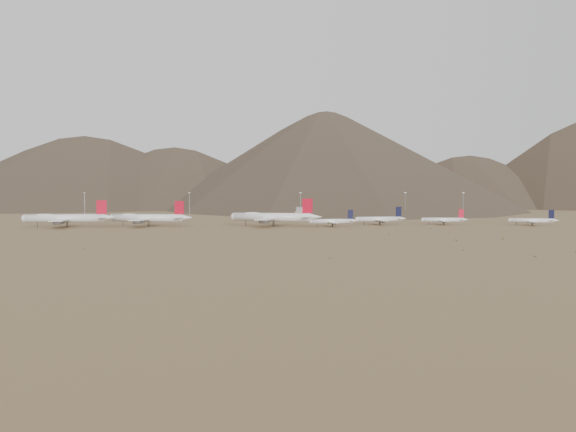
{
  "coord_description": "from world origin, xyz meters",
  "views": [
    {
      "loc": [
        -9.02,
        -395.0,
        25.71
      ],
      "look_at": [
        14.69,
        30.0,
        7.61
      ],
      "focal_mm": 35.0,
      "sensor_mm": 36.0,
      "label": 1
    }
  ],
  "objects": [
    {
      "name": "mast_far_east",
      "position": [
        185.7,
        123.88,
        14.2
      ],
      "size": [
        2.0,
        0.6,
        25.7
      ],
      "color": "gray",
      "rests_on": "ground"
    },
    {
      "name": "desert_scrub",
      "position": [
        31.92,
        -79.36,
        0.32
      ],
      "size": [
        422.78,
        184.34,
        0.81
      ],
      "color": "olive",
      "rests_on": "ground"
    },
    {
      "name": "narrowbody_d",
      "position": [
        202.78,
        23.89,
        3.99
      ],
      "size": [
        36.47,
        26.91,
        12.29
      ],
      "rotation": [
        0.0,
        0.0,
        -0.25
      ],
      "color": "white",
      "rests_on": "ground"
    },
    {
      "name": "mast_far_west",
      "position": [
        -165.41,
        124.12,
        14.2
      ],
      "size": [
        2.0,
        0.6,
        25.7
      ],
      "color": "gray",
      "rests_on": "ground"
    },
    {
      "name": "narrowbody_c",
      "position": [
        138.32,
        38.32,
        3.99
      ],
      "size": [
        37.26,
        26.9,
        12.3
      ],
      "rotation": [
        0.0,
        0.0,
        -0.09
      ],
      "color": "white",
      "rests_on": "ground"
    },
    {
      "name": "mast_east",
      "position": [
        135.87,
        145.61,
        14.2
      ],
      "size": [
        2.0,
        0.6,
        25.7
      ],
      "color": "gray",
      "rests_on": "ground"
    },
    {
      "name": "mountain_ridge",
      "position": [
        0.0,
        900.0,
        150.0
      ],
      "size": [
        4400.0,
        1000.0,
        300.0
      ],
      "color": "brown",
      "rests_on": "ground"
    },
    {
      "name": "narrowbody_b",
      "position": [
        87.84,
        39.72,
        4.6
      ],
      "size": [
        42.67,
        31.08,
        14.16
      ],
      "rotation": [
        0.0,
        0.0,
        0.16
      ],
      "color": "white",
      "rests_on": "ground"
    },
    {
      "name": "widebody_west",
      "position": [
        -148.17,
        21.62,
        6.81
      ],
      "size": [
        66.4,
        51.37,
        19.74
      ],
      "rotation": [
        0.0,
        0.0,
        0.1
      ],
      "color": "white",
      "rests_on": "ground"
    },
    {
      "name": "mast_centre",
      "position": [
        30.42,
        109.87,
        14.2
      ],
      "size": [
        2.0,
        0.6,
        25.7
      ],
      "color": "gray",
      "rests_on": "ground"
    },
    {
      "name": "widebody_centre",
      "position": [
        -90.61,
        28.48,
        6.59
      ],
      "size": [
        63.98,
        49.83,
        19.11
      ],
      "rotation": [
        0.0,
        0.0,
        -0.15
      ],
      "color": "white",
      "rests_on": "ground"
    },
    {
      "name": "ground",
      "position": [
        0.0,
        0.0,
        0.0
      ],
      "size": [
        3000.0,
        3000.0,
        0.0
      ],
      "primitive_type": "plane",
      "color": "olive",
      "rests_on": "ground"
    },
    {
      "name": "narrowbody_a",
      "position": [
        47.61,
        19.5,
        4.09
      ],
      "size": [
        38.04,
        27.67,
        12.61
      ],
      "rotation": [
        0.0,
        0.0,
        0.15
      ],
      "color": "white",
      "rests_on": "ground"
    },
    {
      "name": "widebody_east",
      "position": [
        2.64,
        24.23,
        7.23
      ],
      "size": [
        68.61,
        54.36,
        20.97
      ],
      "rotation": [
        0.0,
        0.0,
        -0.29
      ],
      "color": "white",
      "rests_on": "ground"
    },
    {
      "name": "mast_west",
      "position": [
        -71.23,
        127.34,
        14.2
      ],
      "size": [
        2.0,
        0.6,
        25.7
      ],
      "color": "gray",
      "rests_on": "ground"
    },
    {
      "name": "control_tower",
      "position": [
        30.0,
        120.0,
        5.32
      ],
      "size": [
        8.0,
        8.0,
        12.0
      ],
      "color": "tan",
      "rests_on": "ground"
    }
  ]
}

